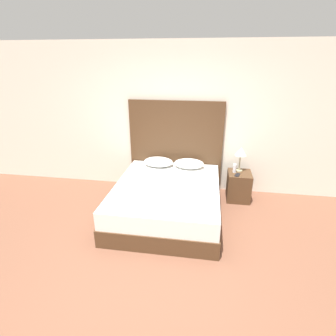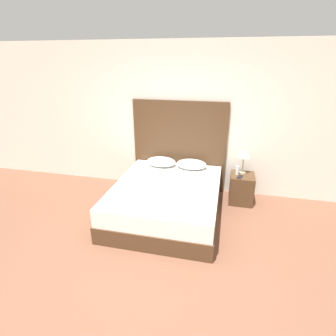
{
  "view_description": "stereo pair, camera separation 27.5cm",
  "coord_description": "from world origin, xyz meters",
  "px_view_note": "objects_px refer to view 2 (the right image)",
  "views": [
    {
      "loc": [
        0.57,
        -2.3,
        2.38
      ],
      "look_at": [
        -0.02,
        1.48,
        0.79
      ],
      "focal_mm": 28.0,
      "sensor_mm": 36.0,
      "label": 1
    },
    {
      "loc": [
        0.84,
        -2.25,
        2.38
      ],
      "look_at": [
        -0.02,
        1.48,
        0.79
      ],
      "focal_mm": 28.0,
      "sensor_mm": 36.0,
      "label": 2
    }
  ],
  "objects_px": {
    "bed": "(167,200)",
    "nightstand": "(241,188)",
    "table_lamp": "(244,154)",
    "phone_on_nightstand": "(240,177)",
    "phone_on_bed": "(183,187)"
  },
  "relations": [
    {
      "from": "bed",
      "to": "nightstand",
      "type": "distance_m",
      "value": 1.39
    },
    {
      "from": "bed",
      "to": "table_lamp",
      "type": "bearing_deg",
      "value": 34.03
    },
    {
      "from": "table_lamp",
      "to": "bed",
      "type": "bearing_deg",
      "value": -145.97
    },
    {
      "from": "nightstand",
      "to": "table_lamp",
      "type": "xyz_separation_m",
      "value": [
        -0.01,
        0.09,
        0.61
      ]
    },
    {
      "from": "table_lamp",
      "to": "phone_on_nightstand",
      "type": "xyz_separation_m",
      "value": [
        -0.04,
        -0.2,
        -0.35
      ]
    },
    {
      "from": "table_lamp",
      "to": "phone_on_nightstand",
      "type": "height_order",
      "value": "table_lamp"
    },
    {
      "from": "bed",
      "to": "nightstand",
      "type": "xyz_separation_m",
      "value": [
        1.2,
        0.71,
        -0.01
      ]
    },
    {
      "from": "nightstand",
      "to": "phone_on_nightstand",
      "type": "relative_size",
      "value": 3.16
    },
    {
      "from": "nightstand",
      "to": "bed",
      "type": "bearing_deg",
      "value": -149.27
    },
    {
      "from": "phone_on_bed",
      "to": "nightstand",
      "type": "xyz_separation_m",
      "value": [
        0.93,
        0.74,
        -0.28
      ]
    },
    {
      "from": "phone_on_bed",
      "to": "bed",
      "type": "bearing_deg",
      "value": 175.01
    },
    {
      "from": "phone_on_bed",
      "to": "phone_on_nightstand",
      "type": "height_order",
      "value": "phone_on_bed"
    },
    {
      "from": "bed",
      "to": "phone_on_bed",
      "type": "height_order",
      "value": "phone_on_bed"
    },
    {
      "from": "phone_on_bed",
      "to": "table_lamp",
      "type": "bearing_deg",
      "value": 42.06
    },
    {
      "from": "phone_on_bed",
      "to": "table_lamp",
      "type": "height_order",
      "value": "table_lamp"
    }
  ]
}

